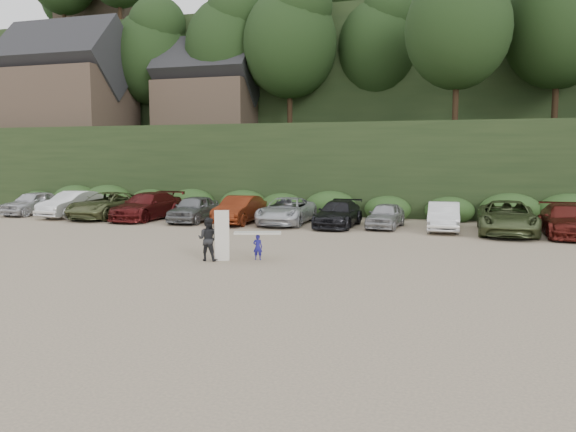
% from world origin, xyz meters
% --- Properties ---
extents(ground, '(120.00, 120.00, 0.00)m').
position_xyz_m(ground, '(0.00, 0.00, 0.00)').
color(ground, tan).
rests_on(ground, ground).
extents(hillside_backdrop, '(90.00, 41.50, 28.00)m').
position_xyz_m(hillside_backdrop, '(-0.26, 35.93, 11.22)').
color(hillside_backdrop, black).
rests_on(hillside_backdrop, ground).
extents(parked_cars, '(39.58, 6.31, 1.65)m').
position_xyz_m(parked_cars, '(-0.23, 9.91, 0.78)').
color(parked_cars, silver).
rests_on(parked_cars, ground).
extents(child_surfer, '(1.83, 1.01, 1.06)m').
position_xyz_m(child_surfer, '(1.32, -0.50, 0.72)').
color(child_surfer, navy).
rests_on(child_surfer, ground).
extents(adult_surfer, '(1.27, 0.66, 1.92)m').
position_xyz_m(adult_surfer, '(-0.35, -1.19, 0.83)').
color(adult_surfer, black).
rests_on(adult_surfer, ground).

